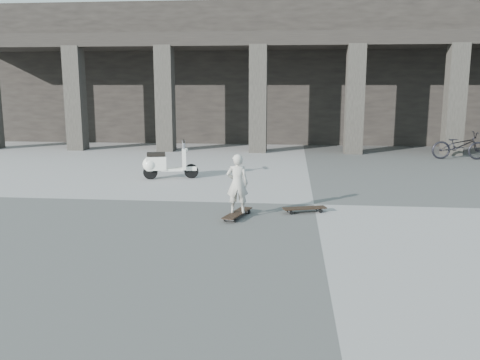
# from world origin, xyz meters

# --- Properties ---
(ground) EXTENTS (90.00, 90.00, 0.00)m
(ground) POSITION_xyz_m (0.00, 0.00, 0.00)
(ground) COLOR #4C4C4A
(ground) RESTS_ON ground
(colonnade) EXTENTS (28.00, 8.82, 6.00)m
(colonnade) POSITION_xyz_m (-0.00, 13.77, 3.03)
(colonnade) COLOR black
(colonnade) RESTS_ON ground
(longboard) EXTENTS (0.51, 1.03, 0.10)m
(longboard) POSITION_xyz_m (-1.53, -1.25, 0.08)
(longboard) COLOR black
(longboard) RESTS_ON ground
(skateboard_spare) EXTENTS (0.91, 0.48, 0.11)m
(skateboard_spare) POSITION_xyz_m (-0.22, -0.73, 0.08)
(skateboard_spare) COLOR black
(skateboard_spare) RESTS_ON ground
(child) EXTENTS (0.43, 0.29, 1.15)m
(child) POSITION_xyz_m (-1.53, -1.25, 0.68)
(child) COLOR #B8B3A6
(child) RESTS_ON longboard
(scooter) EXTENTS (1.49, 0.67, 1.06)m
(scooter) POSITION_xyz_m (-4.04, 2.62, 0.42)
(scooter) COLOR black
(scooter) RESTS_ON ground
(bicycle) EXTENTS (1.84, 0.68, 0.96)m
(bicycle) POSITION_xyz_m (5.26, 7.30, 0.48)
(bicycle) COLOR black
(bicycle) RESTS_ON ground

